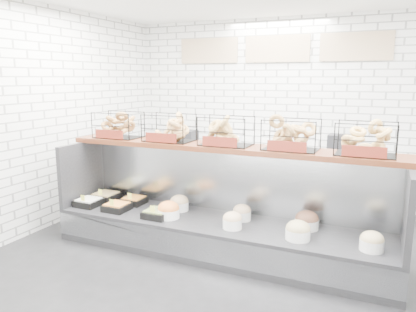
% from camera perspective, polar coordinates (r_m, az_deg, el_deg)
% --- Properties ---
extents(ground, '(5.50, 5.50, 0.00)m').
position_cam_1_polar(ground, '(4.70, 0.01, -14.78)').
color(ground, black).
rests_on(ground, ground).
extents(room_shell, '(5.02, 5.51, 3.01)m').
position_cam_1_polar(room_shell, '(4.79, 3.00, 11.13)').
color(room_shell, white).
rests_on(room_shell, ground).
extents(display_case, '(4.00, 0.90, 1.20)m').
position_cam_1_polar(display_case, '(4.87, 1.55, -9.68)').
color(display_case, black).
rests_on(display_case, ground).
extents(bagel_shelf, '(4.10, 0.50, 0.40)m').
position_cam_1_polar(bagel_shelf, '(4.76, 2.58, 3.08)').
color(bagel_shelf, '#421B0E').
rests_on(bagel_shelf, display_case).
extents(prep_counter, '(4.00, 0.60, 1.20)m').
position_cam_1_polar(prep_counter, '(6.72, 8.40, -2.70)').
color(prep_counter, '#93969B').
rests_on(prep_counter, ground).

